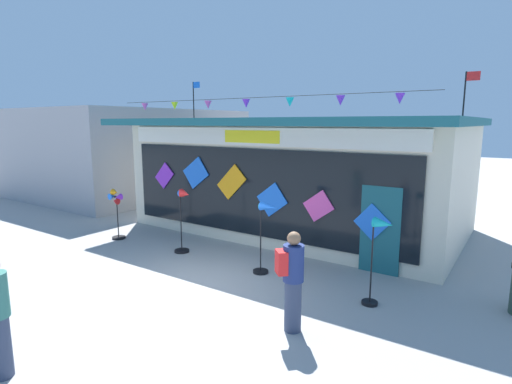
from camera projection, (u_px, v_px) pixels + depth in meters
ground_plane at (189, 287)px, 8.43m from camera, size 80.00×80.00×0.00m
kite_shop_building at (300, 173)px, 13.06m from camera, size 10.11×6.47×4.89m
wind_spinner_far_left at (116, 207)px, 11.77m from camera, size 0.44×0.38×1.49m
wind_spinner_left at (184, 214)px, 10.48m from camera, size 0.57×0.39×1.69m
wind_spinner_center_left at (265, 229)px, 8.98m from camera, size 0.59×0.35×1.65m
wind_spinner_center_right at (379, 247)px, 7.36m from camera, size 0.53×0.30×1.69m
person_mid_plaza at (292, 279)px, 6.52m from camera, size 0.46×0.46×1.68m
neighbour_building at (129, 151)px, 20.23m from camera, size 7.97×9.51×3.98m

